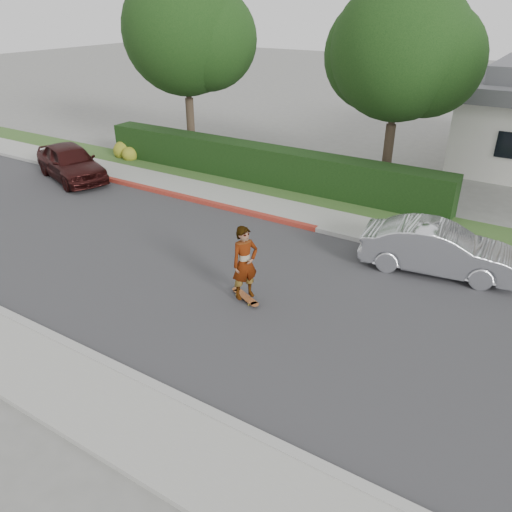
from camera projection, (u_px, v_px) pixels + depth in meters
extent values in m
plane|color=slate|center=(216.00, 277.00, 13.29)|extent=(120.00, 120.00, 0.00)
cube|color=#2D2D30|center=(216.00, 277.00, 13.29)|extent=(60.00, 8.00, 0.01)
cube|color=#9E9E99|center=(97.00, 359.00, 10.17)|extent=(60.00, 0.20, 0.15)
cube|color=gray|center=(61.00, 385.00, 9.49)|extent=(60.00, 1.60, 0.12)
cube|color=#9E9E99|center=(289.00, 222.00, 16.35)|extent=(60.00, 0.20, 0.15)
cube|color=maroon|center=(172.00, 194.00, 18.69)|extent=(12.00, 0.21, 0.15)
cube|color=gray|center=(302.00, 214.00, 17.03)|extent=(60.00, 1.60, 0.12)
cube|color=#2D4C1E|center=(322.00, 200.00, 18.24)|extent=(60.00, 1.60, 0.10)
cube|color=black|center=(260.00, 164.00, 19.78)|extent=(15.00, 1.00, 1.50)
sphere|color=#2D4C19|center=(123.00, 151.00, 23.04)|extent=(0.90, 0.90, 0.90)
sphere|color=#2D4C19|center=(130.00, 155.00, 22.63)|extent=(0.70, 0.70, 0.70)
cylinder|color=#33261C|center=(191.00, 129.00, 22.60)|extent=(0.36, 0.36, 2.70)
cylinder|color=#33261C|center=(188.00, 82.00, 21.67)|extent=(0.24, 0.24, 2.25)
sphere|color=black|center=(185.00, 31.00, 20.74)|extent=(5.20, 5.20, 5.20)
sphere|color=black|center=(177.00, 35.00, 21.50)|extent=(4.42, 4.42, 4.42)
sphere|color=black|center=(207.00, 39.00, 20.68)|extent=(4.16, 4.16, 4.16)
cylinder|color=#33261C|center=(387.00, 158.00, 18.79)|extent=(0.36, 0.36, 2.52)
cylinder|color=#33261C|center=(393.00, 107.00, 17.92)|extent=(0.24, 0.24, 2.10)
sphere|color=black|center=(400.00, 50.00, 17.05)|extent=(4.80, 4.80, 4.80)
sphere|color=black|center=(381.00, 54.00, 17.82)|extent=(4.08, 4.08, 4.08)
sphere|color=black|center=(428.00, 60.00, 17.00)|extent=(3.84, 3.84, 3.84)
cylinder|color=gold|center=(237.00, 295.00, 12.44)|extent=(0.06, 0.05, 0.06)
cylinder|color=gold|center=(242.00, 293.00, 12.52)|extent=(0.06, 0.05, 0.06)
cylinder|color=gold|center=(249.00, 305.00, 12.04)|extent=(0.06, 0.05, 0.06)
cylinder|color=gold|center=(254.00, 303.00, 12.11)|extent=(0.06, 0.05, 0.06)
cube|color=silver|center=(239.00, 292.00, 12.46)|extent=(0.11, 0.17, 0.02)
cube|color=silver|center=(251.00, 302.00, 12.06)|extent=(0.11, 0.17, 0.02)
cube|color=maroon|center=(245.00, 297.00, 12.25)|extent=(0.84, 0.52, 0.02)
cylinder|color=maroon|center=(236.00, 289.00, 12.55)|extent=(0.27, 0.27, 0.02)
cylinder|color=maroon|center=(255.00, 304.00, 11.95)|extent=(0.27, 0.27, 0.02)
imported|color=white|center=(245.00, 263.00, 11.82)|extent=(0.70, 0.81, 1.86)
imported|color=silver|center=(438.00, 249.00, 13.33)|extent=(4.18, 2.02, 1.32)
imported|color=black|center=(71.00, 162.00, 20.18)|extent=(4.55, 3.00, 1.44)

